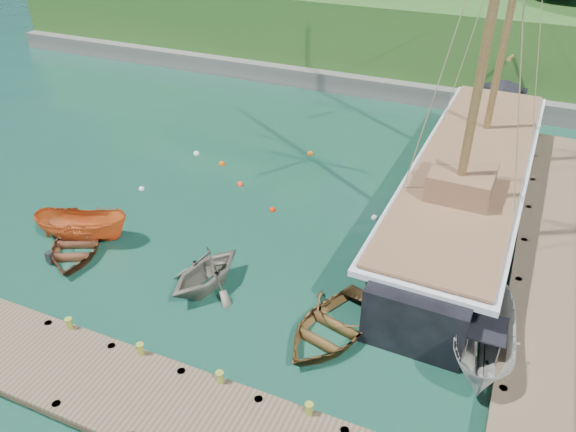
% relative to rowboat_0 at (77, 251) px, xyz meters
% --- Properties ---
extents(ground, '(160.00, 160.00, 0.00)m').
position_rel_rowboat_0_xyz_m(ground, '(7.59, 0.82, 0.00)').
color(ground, '#163D2C').
rests_on(ground, ground).
extents(dock_near, '(20.00, 3.20, 1.10)m').
position_rel_rowboat_0_xyz_m(dock_near, '(9.59, -5.68, 0.43)').
color(dock_near, brown).
rests_on(dock_near, ground).
extents(dock_east, '(3.20, 24.00, 1.10)m').
position_rel_rowboat_0_xyz_m(dock_east, '(19.09, 7.82, 0.43)').
color(dock_east, brown).
rests_on(dock_east, ground).
extents(bollard_0, '(0.26, 0.26, 0.45)m').
position_rel_rowboat_0_xyz_m(bollard_0, '(3.59, -4.28, 0.00)').
color(bollard_0, olive).
rests_on(bollard_0, ground).
extents(bollard_1, '(0.26, 0.26, 0.45)m').
position_rel_rowboat_0_xyz_m(bollard_1, '(6.59, -4.28, 0.00)').
color(bollard_1, olive).
rests_on(bollard_1, ground).
extents(bollard_2, '(0.26, 0.26, 0.45)m').
position_rel_rowboat_0_xyz_m(bollard_2, '(9.59, -4.28, 0.00)').
color(bollard_2, olive).
rests_on(bollard_2, ground).
extents(bollard_3, '(0.26, 0.26, 0.45)m').
position_rel_rowboat_0_xyz_m(bollard_3, '(12.59, -4.28, 0.00)').
color(bollard_3, olive).
rests_on(bollard_3, ground).
extents(rowboat_0, '(4.70, 5.23, 0.89)m').
position_rel_rowboat_0_xyz_m(rowboat_0, '(0.00, 0.00, 0.00)').
color(rowboat_0, '#552E1C').
rests_on(rowboat_0, ground).
extents(rowboat_1, '(3.80, 4.16, 1.88)m').
position_rel_rowboat_0_xyz_m(rowboat_1, '(6.44, 0.17, 0.00)').
color(rowboat_1, slate).
rests_on(rowboat_1, ground).
extents(rowboat_2, '(4.41, 5.35, 0.96)m').
position_rel_rowboat_0_xyz_m(rowboat_2, '(11.88, -0.33, 0.00)').
color(rowboat_2, '#533B1B').
rests_on(rowboat_2, ground).
extents(motorboat_orange, '(4.54, 2.75, 1.65)m').
position_rel_rowboat_0_xyz_m(motorboat_orange, '(-0.28, 0.86, 0.00)').
color(motorboat_orange, '#D35A21').
rests_on(motorboat_orange, ground).
extents(cabin_boat_white, '(2.43, 5.54, 2.09)m').
position_rel_rowboat_0_xyz_m(cabin_boat_white, '(16.95, 0.65, 0.00)').
color(cabin_boat_white, beige).
rests_on(cabin_boat_white, ground).
extents(schooner, '(5.58, 27.79, 20.42)m').
position_rel_rowboat_0_xyz_m(schooner, '(14.93, 10.42, 1.13)').
color(schooner, black).
rests_on(schooner, ground).
extents(mooring_buoy_0, '(0.29, 0.29, 0.29)m').
position_rel_rowboat_0_xyz_m(mooring_buoy_0, '(-0.69, 5.63, 0.00)').
color(mooring_buoy_0, white).
rests_on(mooring_buoy_0, ground).
extents(mooring_buoy_1, '(0.37, 0.37, 0.37)m').
position_rel_rowboat_0_xyz_m(mooring_buoy_1, '(3.79, 8.08, 0.00)').
color(mooring_buoy_1, red).
rests_on(mooring_buoy_1, ground).
extents(mooring_buoy_2, '(0.30, 0.30, 0.30)m').
position_rel_rowboat_0_xyz_m(mooring_buoy_2, '(6.40, 6.48, 0.00)').
color(mooring_buoy_2, '#EE2301').
rests_on(mooring_buoy_2, ground).
extents(mooring_buoy_3, '(0.31, 0.31, 0.31)m').
position_rel_rowboat_0_xyz_m(mooring_buoy_3, '(11.17, 7.77, 0.00)').
color(mooring_buoy_3, white).
rests_on(mooring_buoy_3, ground).
extents(mooring_buoy_4, '(0.35, 0.35, 0.35)m').
position_rel_rowboat_0_xyz_m(mooring_buoy_4, '(1.77, 9.74, 0.00)').
color(mooring_buoy_4, '#EF5706').
rests_on(mooring_buoy_4, ground).
extents(mooring_buoy_5, '(0.36, 0.36, 0.36)m').
position_rel_rowboat_0_xyz_m(mooring_buoy_5, '(5.85, 12.88, 0.00)').
color(mooring_buoy_5, orange).
rests_on(mooring_buoy_5, ground).
extents(mooring_buoy_6, '(0.37, 0.37, 0.37)m').
position_rel_rowboat_0_xyz_m(mooring_buoy_6, '(-0.22, 10.28, 0.00)').
color(mooring_buoy_6, silver).
rests_on(mooring_buoy_6, ground).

